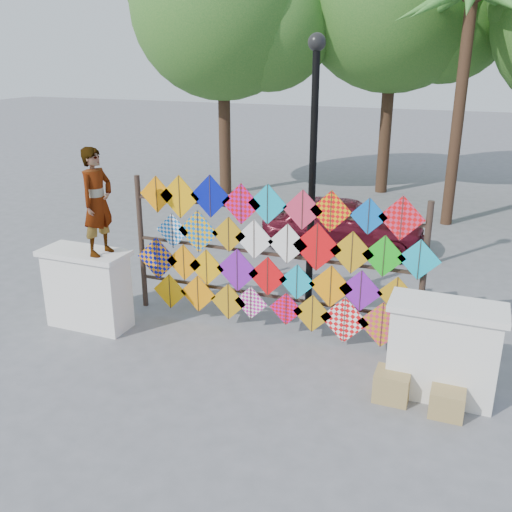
% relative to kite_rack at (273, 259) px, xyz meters
% --- Properties ---
extents(ground, '(80.00, 80.00, 0.00)m').
position_rel_kite_rack_xyz_m(ground, '(-0.09, -0.72, -1.21)').
color(ground, gray).
rests_on(ground, ground).
extents(parapet_left, '(1.40, 0.65, 1.28)m').
position_rel_kite_rack_xyz_m(parapet_left, '(-2.79, -0.92, -0.56)').
color(parapet_left, white).
rests_on(parapet_left, ground).
extents(parapet_right, '(1.40, 0.65, 1.28)m').
position_rel_kite_rack_xyz_m(parapet_right, '(2.61, -0.92, -0.56)').
color(parapet_right, white).
rests_on(parapet_right, ground).
extents(kite_rack, '(4.96, 0.24, 2.43)m').
position_rel_kite_rack_xyz_m(kite_rack, '(0.00, 0.00, 0.00)').
color(kite_rack, '#33241C').
rests_on(kite_rack, ground).
extents(tree_west, '(5.85, 5.20, 8.01)m').
position_rel_kite_rack_xyz_m(tree_west, '(-4.49, 8.31, 4.17)').
color(tree_west, '#452E1D').
rests_on(tree_west, ground).
extents(palm_tree, '(3.62, 3.62, 5.83)m').
position_rel_kite_rack_xyz_m(palm_tree, '(2.11, 7.28, 3.74)').
color(palm_tree, '#452E1D').
rests_on(palm_tree, ground).
extents(vendor_woman, '(0.44, 0.62, 1.62)m').
position_rel_kite_rack_xyz_m(vendor_woman, '(-2.45, -0.92, 0.88)').
color(vendor_woman, '#99999E').
rests_on(vendor_woman, parapet_left).
extents(sedan, '(3.72, 1.87, 1.22)m').
position_rel_kite_rack_xyz_m(sedan, '(0.09, 4.25, -0.60)').
color(sedan, '#550E1C').
rests_on(sedan, ground).
extents(lamppost, '(0.28, 0.28, 4.46)m').
position_rel_kite_rack_xyz_m(lamppost, '(0.21, 1.28, 1.48)').
color(lamppost, black).
rests_on(lamppost, ground).
extents(cardboard_box_near, '(0.43, 0.39, 0.39)m').
position_rel_kite_rack_xyz_m(cardboard_box_near, '(2.06, -1.24, -1.02)').
color(cardboard_box_near, tan).
rests_on(cardboard_box_near, ground).
extents(cardboard_box_far, '(0.41, 0.37, 0.34)m').
position_rel_kite_rack_xyz_m(cardboard_box_far, '(2.74, -1.33, -1.04)').
color(cardboard_box_far, tan).
rests_on(cardboard_box_far, ground).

